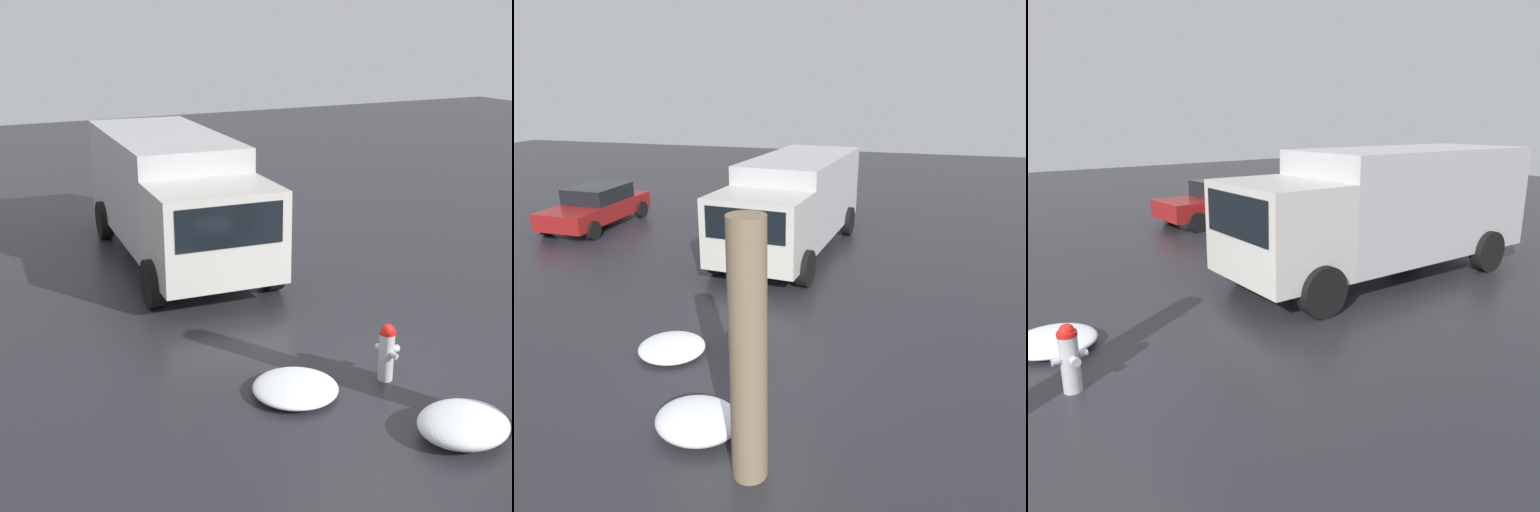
{
  "view_description": "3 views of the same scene",
  "coord_description": "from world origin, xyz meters",
  "views": [
    {
      "loc": [
        -7.54,
        5.89,
        5.04
      ],
      "look_at": [
        2.7,
        0.77,
        1.22
      ],
      "focal_mm": 50.0,
      "sensor_mm": 36.0,
      "label": 1
    },
    {
      "loc": [
        -7.02,
        -2.57,
        4.66
      ],
      "look_at": [
        3.16,
        0.43,
        0.99
      ],
      "focal_mm": 35.0,
      "sensor_mm": 36.0,
      "label": 2
    },
    {
      "loc": [
        -1.51,
        -5.87,
        3.19
      ],
      "look_at": [
        3.71,
        0.42,
        0.99
      ],
      "focal_mm": 35.0,
      "sensor_mm": 36.0,
      "label": 3
    }
  ],
  "objects": [
    {
      "name": "ground_plane",
      "position": [
        0.0,
        0.0,
        0.0
      ],
      "size": [
        60.0,
        60.0,
        0.0
      ],
      "primitive_type": "plane",
      "color": "#28282D"
    },
    {
      "name": "pedestrian",
      "position": [
        4.73,
        1.48,
        0.86
      ],
      "size": [
        0.34,
        0.34,
        1.58
      ],
      "rotation": [
        0.0,
        0.0,
        5.62
      ],
      "color": "#23232D",
      "rests_on": "ground_plane"
    },
    {
      "name": "delivery_truck",
      "position": [
        6.77,
        0.76,
        1.48
      ],
      "size": [
        7.11,
        3.04,
        2.65
      ],
      "rotation": [
        0.0,
        0.0,
        1.49
      ],
      "color": "beige",
      "rests_on": "ground_plane"
    },
    {
      "name": "snow_pile_curbside",
      "position": [
        0.18,
        1.41,
        0.12
      ],
      "size": [
        1.2,
        1.22,
        0.23
      ],
      "color": "white",
      "rests_on": "ground_plane"
    },
    {
      "name": "fire_hydrant",
      "position": [
        0.0,
        -0.0,
        0.45
      ],
      "size": [
        0.43,
        0.33,
        0.88
      ],
      "rotation": [
        0.0,
        0.0,
        4.79
      ],
      "color": "#B7B7BC",
      "rests_on": "ground_plane"
    },
    {
      "name": "snow_pile_by_hydrant",
      "position": [
        -1.71,
        0.06,
        0.2
      ],
      "size": [
        1.05,
        1.21,
        0.4
      ],
      "color": "white",
      "rests_on": "ground_plane"
    }
  ]
}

